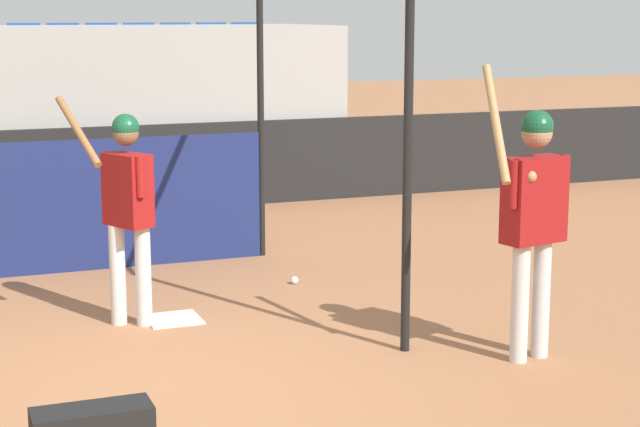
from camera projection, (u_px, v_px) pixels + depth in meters
ground_plane at (142, 396)px, 7.21m from camera, size 60.00×60.00×0.00m
outfield_wall at (27, 175)px, 13.31m from camera, size 24.00×0.12×1.12m
bleacher_section at (15, 115)px, 14.35m from camera, size 8.70×2.40×2.40m
batting_cage at (118, 146)px, 9.95m from camera, size 3.31×3.58×3.10m
home_plate at (173, 319)px, 8.99m from camera, size 0.44×0.44×0.02m
player_batter at (126, 199)px, 8.67m from camera, size 0.68×0.70×1.88m
player_waiting at (533, 209)px, 7.77m from camera, size 0.77×0.58×2.19m
baseball at (295, 280)px, 10.18m from camera, size 0.07×0.07×0.07m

